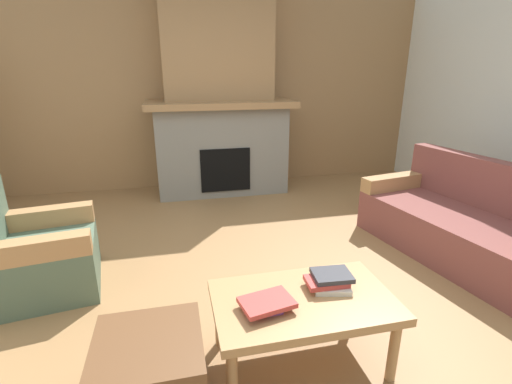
# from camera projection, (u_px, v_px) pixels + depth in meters

# --- Properties ---
(ground) EXTENTS (9.00, 9.00, 0.00)m
(ground) POSITION_uv_depth(u_px,v_px,m) (270.00, 294.00, 2.79)
(ground) COLOR olive
(wall_back_wood_panel) EXTENTS (6.00, 0.12, 2.70)m
(wall_back_wood_panel) POSITION_uv_depth(u_px,v_px,m) (216.00, 89.00, 5.12)
(wall_back_wood_panel) COLOR #997047
(wall_back_wood_panel) RESTS_ON ground
(fireplace) EXTENTS (1.90, 0.82, 2.70)m
(fireplace) POSITION_uv_depth(u_px,v_px,m) (220.00, 105.00, 4.84)
(fireplace) COLOR gray
(fireplace) RESTS_ON ground
(couch) EXTENTS (1.14, 1.92, 0.85)m
(couch) POSITION_uv_depth(u_px,v_px,m) (466.00, 226.00, 3.30)
(couch) COLOR brown
(couch) RESTS_ON ground
(armchair) EXTENTS (0.87, 0.87, 0.85)m
(armchair) POSITION_uv_depth(u_px,v_px,m) (35.00, 255.00, 2.76)
(armchair) COLOR #4C604C
(armchair) RESTS_ON ground
(coffee_table) EXTENTS (1.00, 0.60, 0.43)m
(coffee_table) POSITION_uv_depth(u_px,v_px,m) (302.00, 306.00, 2.04)
(coffee_table) COLOR #A87A4C
(coffee_table) RESTS_ON ground
(ottoman) EXTENTS (0.52, 0.52, 0.40)m
(ottoman) POSITION_uv_depth(u_px,v_px,m) (151.00, 374.00, 1.81)
(ottoman) COLOR brown
(ottoman) RESTS_ON ground
(book_stack_near_edge) EXTENTS (0.30, 0.24, 0.06)m
(book_stack_near_edge) POSITION_uv_depth(u_px,v_px,m) (265.00, 304.00, 1.92)
(book_stack_near_edge) COLOR #7A3D84
(book_stack_near_edge) RESTS_ON coffee_table
(book_stack_center) EXTENTS (0.27, 0.23, 0.09)m
(book_stack_center) POSITION_uv_depth(u_px,v_px,m) (330.00, 281.00, 2.11)
(book_stack_center) COLOR beige
(book_stack_center) RESTS_ON coffee_table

